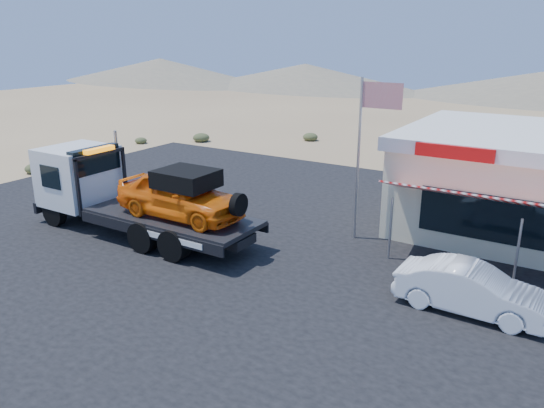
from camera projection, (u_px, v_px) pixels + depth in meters
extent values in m
plane|color=#8C6F50|center=(182.00, 252.00, 18.99)|extent=(120.00, 120.00, 0.00)
cube|color=black|center=(274.00, 236.00, 20.40)|extent=(32.00, 24.00, 0.02)
cylinder|color=black|center=(54.00, 212.00, 21.38)|extent=(1.12, 0.33, 1.12)
cylinder|color=black|center=(98.00, 199.00, 23.18)|extent=(1.12, 0.33, 1.12)
cylinder|color=black|center=(144.00, 236.00, 18.84)|extent=(1.12, 0.61, 1.12)
cylinder|color=black|center=(186.00, 219.00, 20.65)|extent=(1.12, 0.61, 1.12)
cylinder|color=black|center=(175.00, 244.00, 18.11)|extent=(1.12, 0.61, 1.12)
cylinder|color=black|center=(215.00, 225.00, 19.91)|extent=(1.12, 0.61, 1.12)
cube|color=black|center=(148.00, 219.00, 20.14)|extent=(9.14, 1.12, 0.33)
cube|color=white|center=(79.00, 175.00, 21.70)|extent=(2.45, 2.62, 2.34)
cube|color=black|center=(95.00, 160.00, 20.93)|extent=(0.39, 2.23, 1.00)
cube|color=black|center=(102.00, 182.00, 21.02)|extent=(0.11, 2.45, 2.23)
cube|color=orange|center=(99.00, 150.00, 20.63)|extent=(0.28, 1.34, 0.17)
cube|color=black|center=(172.00, 217.00, 19.43)|extent=(6.69, 2.56, 0.17)
imported|color=orange|center=(180.00, 194.00, 18.93)|extent=(4.91, 1.98, 1.67)
cube|color=black|center=(186.00, 179.00, 18.56)|extent=(2.01, 1.67, 0.61)
imported|color=white|center=(471.00, 289.00, 14.66)|extent=(4.12, 1.47, 1.35)
cube|color=beige|center=(543.00, 190.00, 20.43)|extent=(10.00, 8.00, 3.40)
cube|color=red|center=(454.00, 153.00, 17.66)|extent=(2.60, 0.12, 0.45)
cube|color=black|center=(527.00, 225.00, 17.24)|extent=(7.00, 0.06, 1.60)
cube|color=red|center=(528.00, 204.00, 16.24)|extent=(9.00, 1.73, 0.61)
cylinder|color=#99999E|center=(390.00, 229.00, 18.03)|extent=(0.08, 0.08, 2.20)
cylinder|color=#99999E|center=(517.00, 253.00, 16.01)|extent=(0.08, 0.08, 2.20)
cylinder|color=#99999E|center=(358.00, 161.00, 19.33)|extent=(0.10, 0.10, 6.00)
cube|color=#B20C14|center=(382.00, 96.00, 18.22)|extent=(1.50, 0.02, 0.90)
ellipsoid|color=#3A4223|center=(35.00, 168.00, 29.71)|extent=(1.07, 1.07, 0.57)
ellipsoid|color=#3A4223|center=(141.00, 140.00, 37.82)|extent=(0.84, 0.84, 0.45)
ellipsoid|color=#3A4223|center=(201.00, 137.00, 38.45)|extent=(1.20, 1.20, 0.65)
ellipsoid|color=#3A4223|center=(310.00, 136.00, 38.84)|extent=(1.11, 1.11, 0.60)
ellipsoid|color=#3A4223|center=(419.00, 147.00, 35.37)|extent=(0.96, 0.96, 0.52)
cone|color=#726B59|center=(305.00, 76.00, 75.49)|extent=(36.00, 36.00, 3.50)
cone|color=#726B59|center=(161.00, 70.00, 85.66)|extent=(40.00, 40.00, 3.80)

